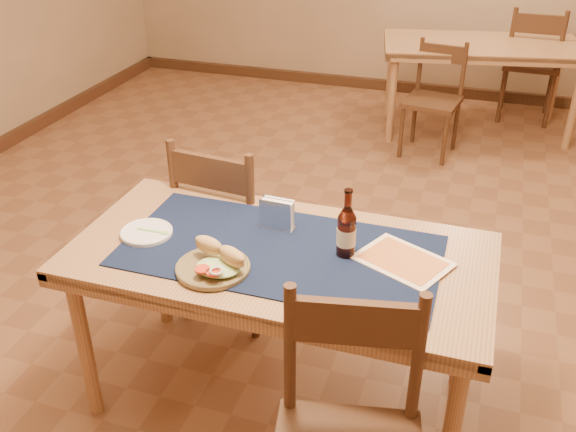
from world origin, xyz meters
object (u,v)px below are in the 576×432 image
(napkin_holder, at_px, (277,215))
(main_table, at_px, (280,269))
(beer_bottle, at_px, (346,231))
(sandwich_plate, at_px, (216,264))
(chair_main_far, at_px, (231,225))
(back_table, at_px, (482,53))

(napkin_holder, bearing_deg, main_table, -67.52)
(beer_bottle, bearing_deg, main_table, -168.84)
(main_table, xyz_separation_m, sandwich_plate, (-0.18, -0.20, 0.12))
(sandwich_plate, xyz_separation_m, napkin_holder, (0.11, 0.36, 0.03))
(sandwich_plate, bearing_deg, chair_main_far, 109.17)
(back_table, bearing_deg, sandwich_plate, -101.57)
(napkin_holder, bearing_deg, back_table, 79.08)
(chair_main_far, distance_m, beer_bottle, 0.88)
(chair_main_far, bearing_deg, beer_bottle, -34.46)
(main_table, distance_m, sandwich_plate, 0.29)
(chair_main_far, relative_size, napkin_holder, 6.70)
(chair_main_far, bearing_deg, sandwich_plate, -70.83)
(back_table, xyz_separation_m, sandwich_plate, (-0.74, -3.62, 0.12))
(back_table, height_order, chair_main_far, chair_main_far)
(main_table, height_order, beer_bottle, beer_bottle)
(main_table, distance_m, chair_main_far, 0.68)
(back_table, distance_m, napkin_holder, 3.33)
(back_table, distance_m, sandwich_plate, 3.70)
(beer_bottle, distance_m, napkin_holder, 0.33)
(main_table, bearing_deg, chair_main_far, 129.89)
(chair_main_far, relative_size, beer_bottle, 3.60)
(main_table, xyz_separation_m, beer_bottle, (0.24, 0.05, 0.19))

